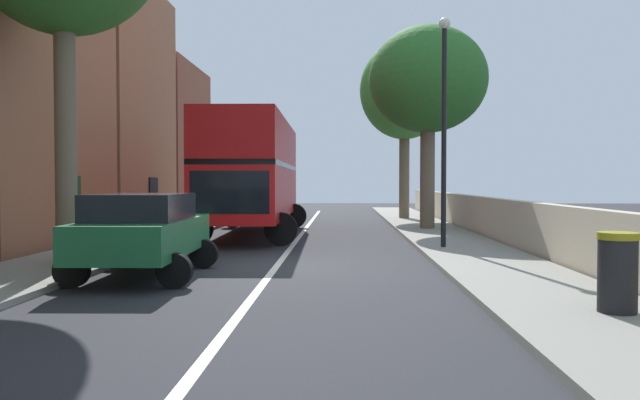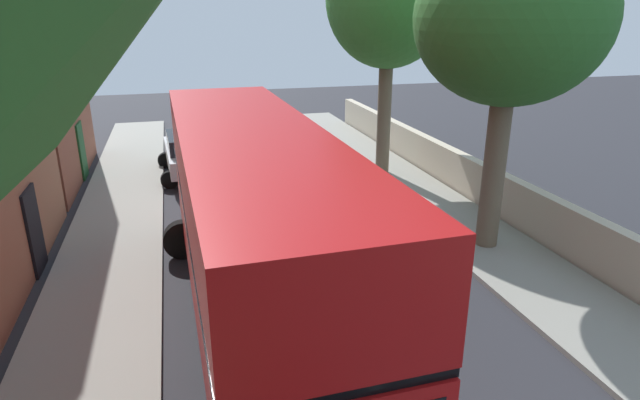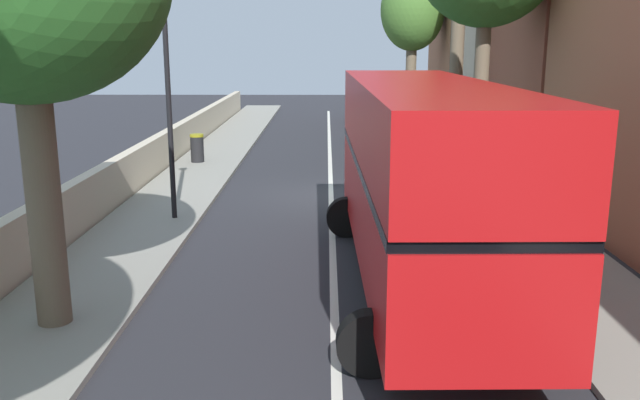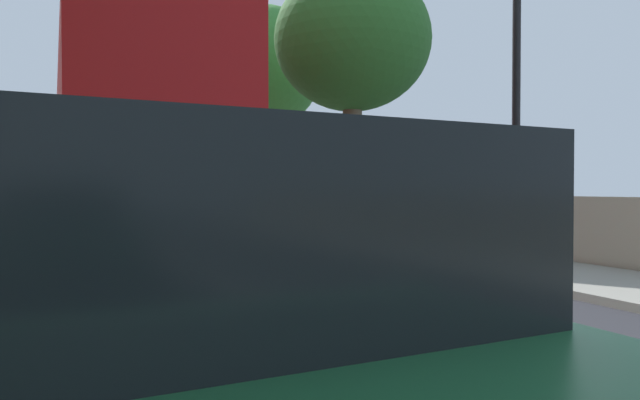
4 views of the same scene
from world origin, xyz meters
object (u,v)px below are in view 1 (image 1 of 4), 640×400
object	(u,v)px
litter_bin_right	(618,272)
double_decker_bus	(253,170)
parked_car_green_left_3	(143,230)
parked_car_silver_left_2	(267,200)
street_tree_right_1	(405,91)
lamppost_right	(444,114)
street_tree_right_3	(428,81)

from	to	relation	value
litter_bin_right	double_decker_bus	bearing A→B (deg)	117.12
parked_car_green_left_3	litter_bin_right	world-z (taller)	parked_car_green_left_3
parked_car_silver_left_2	litter_bin_right	bearing A→B (deg)	-72.39
parked_car_silver_left_2	street_tree_right_1	xyz separation A→B (m)	(7.09, -1.87, 5.47)
street_tree_right_1	lamppost_right	xyz separation A→B (m)	(-0.29, -13.99, -2.62)
double_decker_bus	lamppost_right	xyz separation A→B (m)	(6.00, -4.97, 1.45)
litter_bin_right	lamppost_right	bearing A→B (deg)	96.56
lamppost_right	litter_bin_right	world-z (taller)	lamppost_right
parked_car_silver_left_2	parked_car_green_left_3	world-z (taller)	parked_car_green_left_3
street_tree_right_3	parked_car_green_left_3	bearing A→B (deg)	-121.23
lamppost_right	parked_car_silver_left_2	bearing A→B (deg)	113.19
street_tree_right_3	litter_bin_right	bearing A→B (deg)	-88.17
parked_car_silver_left_2	street_tree_right_1	world-z (taller)	street_tree_right_1
parked_car_silver_left_2	street_tree_right_3	xyz separation A→B (m)	(7.29, -8.86, 4.87)
double_decker_bus	street_tree_right_3	size ratio (longest dim) A/B	1.37
double_decker_bus	street_tree_right_1	distance (m)	11.73
parked_car_silver_left_2	lamppost_right	xyz separation A→B (m)	(6.80, -15.87, 2.86)
street_tree_right_1	parked_car_green_left_3	bearing A→B (deg)	-110.45
street_tree_right_1	lamppost_right	distance (m)	14.24
street_tree_right_1	street_tree_right_3	size ratio (longest dim) A/B	1.12
parked_car_green_left_3	street_tree_right_3	world-z (taller)	street_tree_right_3
double_decker_bus	street_tree_right_1	world-z (taller)	street_tree_right_1
street_tree_right_3	litter_bin_right	xyz separation A→B (m)	(0.50, -15.71, -5.14)
double_decker_bus	parked_car_silver_left_2	distance (m)	11.02
double_decker_bus	street_tree_right_1	size ratio (longest dim) A/B	1.22
parked_car_green_left_3	litter_bin_right	bearing A→B (deg)	-25.23
parked_car_silver_left_2	lamppost_right	distance (m)	17.50
parked_car_green_left_3	lamppost_right	distance (m)	8.92
parked_car_green_left_3	litter_bin_right	size ratio (longest dim) A/B	3.89
parked_car_green_left_3	street_tree_right_1	distance (m)	21.02
street_tree_right_1	street_tree_right_3	bearing A→B (deg)	-88.31
parked_car_green_left_3	litter_bin_right	xyz separation A→B (m)	(7.80, -3.67, -0.28)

